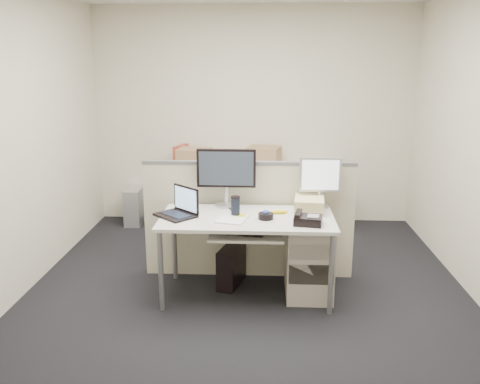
# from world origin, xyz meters

# --- Properties ---
(floor) EXTENTS (4.00, 4.50, 0.01)m
(floor) POSITION_xyz_m (0.00, 0.00, -0.01)
(floor) COLOR black
(floor) RESTS_ON ground
(wall_back) EXTENTS (4.00, 0.02, 2.70)m
(wall_back) POSITION_xyz_m (0.00, 2.25, 1.35)
(wall_back) COLOR beige
(wall_back) RESTS_ON ground
(wall_front) EXTENTS (4.00, 0.02, 2.70)m
(wall_front) POSITION_xyz_m (0.00, -2.25, 1.35)
(wall_front) COLOR beige
(wall_front) RESTS_ON ground
(wall_left) EXTENTS (0.02, 4.50, 2.70)m
(wall_left) POSITION_xyz_m (-2.00, 0.00, 1.35)
(wall_left) COLOR beige
(wall_left) RESTS_ON ground
(desk) EXTENTS (1.50, 0.75, 0.73)m
(desk) POSITION_xyz_m (0.00, 0.00, 0.66)
(desk) COLOR silver
(desk) RESTS_ON floor
(keyboard_tray) EXTENTS (0.62, 0.32, 0.02)m
(keyboard_tray) POSITION_xyz_m (0.00, -0.18, 0.62)
(keyboard_tray) COLOR silver
(keyboard_tray) RESTS_ON desk
(drawer_pedestal) EXTENTS (0.40, 0.55, 0.65)m
(drawer_pedestal) POSITION_xyz_m (0.55, 0.05, 0.33)
(drawer_pedestal) COLOR #BAB0A3
(drawer_pedestal) RESTS_ON floor
(cubicle_partition) EXTENTS (2.00, 0.06, 1.10)m
(cubicle_partition) POSITION_xyz_m (0.00, 0.45, 0.55)
(cubicle_partition) COLOR beige
(cubicle_partition) RESTS_ON floor
(back_counter) EXTENTS (2.00, 0.60, 0.72)m
(back_counter) POSITION_xyz_m (0.00, 1.93, 0.36)
(back_counter) COLOR #BAB0A3
(back_counter) RESTS_ON floor
(monitor_main) EXTENTS (0.54, 0.21, 0.54)m
(monitor_main) POSITION_xyz_m (-0.20, 0.32, 1.00)
(monitor_main) COLOR black
(monitor_main) RESTS_ON desk
(monitor_small) EXTENTS (0.38, 0.19, 0.46)m
(monitor_small) POSITION_xyz_m (0.65, 0.32, 0.96)
(monitor_small) COLOR #B7B7BC
(monitor_small) RESTS_ON desk
(laptop) EXTENTS (0.41, 0.41, 0.25)m
(laptop) POSITION_xyz_m (-0.62, -0.02, 0.85)
(laptop) COLOR black
(laptop) RESTS_ON desk
(trackball) EXTENTS (0.17, 0.17, 0.05)m
(trackball) POSITION_xyz_m (0.16, -0.05, 0.76)
(trackball) COLOR black
(trackball) RESTS_ON desk
(desk_phone) EXTENTS (0.25, 0.22, 0.07)m
(desk_phone) POSITION_xyz_m (0.51, -0.18, 0.77)
(desk_phone) COLOR black
(desk_phone) RESTS_ON desk
(paper_stack) EXTENTS (0.29, 0.34, 0.01)m
(paper_stack) POSITION_xyz_m (-0.12, -0.08, 0.74)
(paper_stack) COLOR silver
(paper_stack) RESTS_ON desk
(sticky_pad) EXTENTS (0.09, 0.09, 0.01)m
(sticky_pad) POSITION_xyz_m (-0.05, 0.00, 0.74)
(sticky_pad) COLOR gold
(sticky_pad) RESTS_ON desk
(travel_mug) EXTENTS (0.10, 0.10, 0.16)m
(travel_mug) POSITION_xyz_m (-0.10, 0.02, 0.81)
(travel_mug) COLOR black
(travel_mug) RESTS_ON desk
(banana) EXTENTS (0.16, 0.06, 0.04)m
(banana) POSITION_xyz_m (0.28, 0.10, 0.75)
(banana) COLOR yellow
(banana) RESTS_ON desk
(cellphone) EXTENTS (0.07, 0.10, 0.01)m
(cellphone) POSITION_xyz_m (-0.13, 0.20, 0.74)
(cellphone) COLOR black
(cellphone) RESTS_ON desk
(manila_folders) EXTENTS (0.29, 0.35, 0.12)m
(manila_folders) POSITION_xyz_m (0.55, 0.20, 0.79)
(manila_folders) COLOR #D0BB83
(manila_folders) RESTS_ON desk
(keyboard) EXTENTS (0.43, 0.23, 0.02)m
(keyboard) POSITION_xyz_m (-0.05, -0.14, 0.64)
(keyboard) COLOR black
(keyboard) RESTS_ON keyboard_tray
(pc_tower_desk) EXTENTS (0.26, 0.43, 0.37)m
(pc_tower_desk) POSITION_xyz_m (-0.15, 0.20, 0.19)
(pc_tower_desk) COLOR black
(pc_tower_desk) RESTS_ON floor
(pc_tower_spare_dark) EXTENTS (0.37, 0.53, 0.46)m
(pc_tower_spare_dark) POSITION_xyz_m (-1.05, 2.03, 0.23)
(pc_tower_spare_dark) COLOR black
(pc_tower_spare_dark) RESTS_ON floor
(pc_tower_spare_silver) EXTENTS (0.21, 0.50, 0.46)m
(pc_tower_spare_silver) POSITION_xyz_m (-1.51, 2.03, 0.23)
(pc_tower_spare_silver) COLOR #B7B7BC
(pc_tower_spare_silver) RESTS_ON floor
(cardboard_box_left) EXTENTS (0.43, 0.35, 0.29)m
(cardboard_box_left) POSITION_xyz_m (-0.70, 1.81, 0.86)
(cardboard_box_left) COLOR #916D53
(cardboard_box_left) RESTS_ON back_counter
(cardboard_box_right) EXTENTS (0.45, 0.39, 0.28)m
(cardboard_box_right) POSITION_xyz_m (0.14, 2.05, 0.86)
(cardboard_box_right) COLOR #916D53
(cardboard_box_right) RESTS_ON back_counter
(red_binder) EXTENTS (0.16, 0.32, 0.29)m
(red_binder) POSITION_xyz_m (-0.90, 2.03, 0.87)
(red_binder) COLOR #A33926
(red_binder) RESTS_ON back_counter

